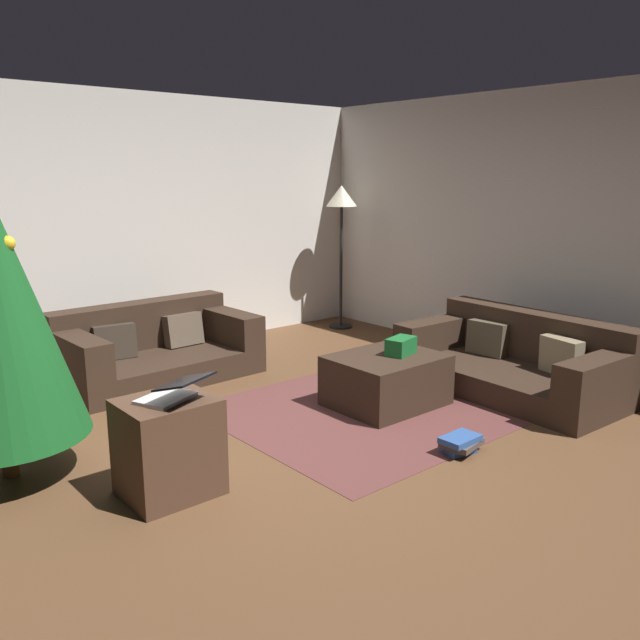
{
  "coord_description": "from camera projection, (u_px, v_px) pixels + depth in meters",
  "views": [
    {
      "loc": [
        -2.52,
        -3.12,
        1.82
      ],
      "look_at": [
        0.56,
        0.51,
        0.75
      ],
      "focal_mm": 36.84,
      "sensor_mm": 36.0,
      "label": 1
    }
  ],
  "objects": [
    {
      "name": "ground_plane",
      "position": [
        306.0,
        456.0,
        4.31
      ],
      "size": [
        6.4,
        6.4,
        0.0
      ],
      "primitive_type": "plane",
      "color": "brown"
    },
    {
      "name": "rear_partition",
      "position": [
        101.0,
        228.0,
        6.36
      ],
      "size": [
        6.4,
        0.12,
        2.6
      ],
      "primitive_type": "cube",
      "color": "silver",
      "rests_on": "ground_plane"
    },
    {
      "name": "corner_partition",
      "position": [
        570.0,
        231.0,
        6.01
      ],
      "size": [
        0.12,
        6.4,
        2.6
      ],
      "primitive_type": "cube",
      "color": "silver",
      "rests_on": "ground_plane"
    },
    {
      "name": "couch_left",
      "position": [
        154.0,
        349.0,
        5.95
      ],
      "size": [
        1.73,
        0.97,
        0.66
      ],
      "rotation": [
        0.0,
        0.0,
        3.17
      ],
      "color": "#332319",
      "rests_on": "ground_plane"
    },
    {
      "name": "couch_right",
      "position": [
        517.0,
        362.0,
        5.6
      ],
      "size": [
        1.04,
        1.9,
        0.64
      ],
      "rotation": [
        0.0,
        0.0,
        1.53
      ],
      "color": "#332319",
      "rests_on": "ground_plane"
    },
    {
      "name": "ottoman",
      "position": [
        386.0,
        380.0,
        5.23
      ],
      "size": [
        0.85,
        0.69,
        0.41
      ],
      "primitive_type": "cube",
      "color": "#332319",
      "rests_on": "ground_plane"
    },
    {
      "name": "gift_box",
      "position": [
        401.0,
        346.0,
        5.21
      ],
      "size": [
        0.28,
        0.21,
        0.14
      ],
      "primitive_type": "cube",
      "rotation": [
        0.0,
        0.0,
        0.24
      ],
      "color": "#19662D",
      "rests_on": "ottoman"
    },
    {
      "name": "tv_remote",
      "position": [
        397.0,
        349.0,
        5.36
      ],
      "size": [
        0.12,
        0.17,
        0.02
      ],
      "primitive_type": "cube",
      "rotation": [
        0.0,
        0.0,
        0.47
      ],
      "color": "black",
      "rests_on": "ottoman"
    },
    {
      "name": "side_table",
      "position": [
        169.0,
        447.0,
        3.75
      ],
      "size": [
        0.52,
        0.44,
        0.57
      ],
      "primitive_type": "cube",
      "color": "#4C3323",
      "rests_on": "ground_plane"
    },
    {
      "name": "laptop",
      "position": [
        173.0,
        392.0,
        3.65
      ],
      "size": [
        0.42,
        0.45,
        0.16
      ],
      "color": "silver",
      "rests_on": "side_table"
    },
    {
      "name": "book_stack",
      "position": [
        460.0,
        443.0,
        4.35
      ],
      "size": [
        0.31,
        0.25,
        0.12
      ],
      "color": "#2D5193",
      "rests_on": "ground_plane"
    },
    {
      "name": "corner_lamp",
      "position": [
        341.0,
        207.0,
        7.62
      ],
      "size": [
        0.36,
        0.36,
        1.68
      ],
      "color": "black",
      "rests_on": "ground_plane"
    },
    {
      "name": "area_rug",
      "position": [
        386.0,
        404.0,
        5.28
      ],
      "size": [
        2.6,
        2.0,
        0.01
      ],
      "primitive_type": "cube",
      "color": "brown",
      "rests_on": "ground_plane"
    }
  ]
}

